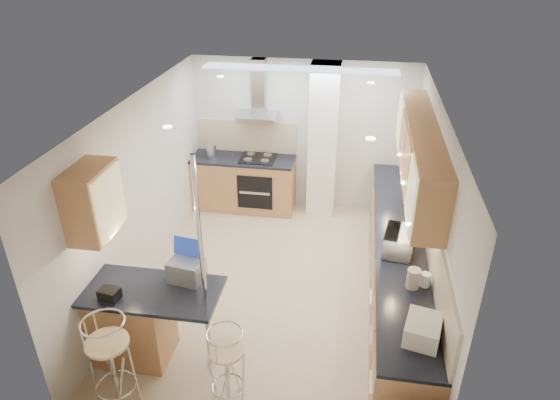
% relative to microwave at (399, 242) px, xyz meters
% --- Properties ---
extents(ground, '(4.80, 4.80, 0.00)m').
position_rel_microwave_xyz_m(ground, '(-1.45, 0.29, -1.05)').
color(ground, tan).
rests_on(ground, ground).
extents(room_shell, '(3.64, 4.84, 2.51)m').
position_rel_microwave_xyz_m(room_shell, '(-1.12, 0.67, 0.49)').
color(room_shell, silver).
rests_on(room_shell, ground).
extents(right_counter, '(0.63, 4.40, 0.92)m').
position_rel_microwave_xyz_m(right_counter, '(0.05, 0.29, -0.59)').
color(right_counter, '#A06C40').
rests_on(right_counter, ground).
extents(back_counter, '(1.70, 0.63, 0.92)m').
position_rel_microwave_xyz_m(back_counter, '(-2.40, 2.39, -0.59)').
color(back_counter, '#A06C40').
rests_on(back_counter, ground).
extents(peninsula, '(1.47, 0.72, 0.94)m').
position_rel_microwave_xyz_m(peninsula, '(-2.57, -1.16, -0.58)').
color(peninsula, '#A06C40').
rests_on(peninsula, ground).
extents(microwave, '(0.40, 0.53, 0.27)m').
position_rel_microwave_xyz_m(microwave, '(0.00, 0.00, 0.00)').
color(microwave, white).
rests_on(microwave, right_counter).
extents(laptop, '(0.39, 0.31, 0.24)m').
position_rel_microwave_xyz_m(laptop, '(-2.24, -0.93, 0.01)').
color(laptop, '#929599').
rests_on(laptop, peninsula).
extents(bag, '(0.22, 0.18, 0.11)m').
position_rel_microwave_xyz_m(bag, '(-2.91, -1.35, -0.06)').
color(bag, black).
rests_on(bag, peninsula).
extents(bar_stool_near, '(0.46, 0.46, 1.07)m').
position_rel_microwave_xyz_m(bar_stool_near, '(-2.75, -1.81, -0.52)').
color(bar_stool_near, tan).
rests_on(bar_stool_near, ground).
extents(bar_stool_end, '(0.53, 0.53, 0.92)m').
position_rel_microwave_xyz_m(bar_stool_end, '(-1.65, -1.62, -0.59)').
color(bar_stool_end, tan).
rests_on(bar_stool_end, ground).
extents(jar_a, '(0.12, 0.12, 0.18)m').
position_rel_microwave_xyz_m(jar_a, '(0.20, 0.54, -0.04)').
color(jar_a, beige).
rests_on(jar_a, right_counter).
extents(jar_b, '(0.14, 0.14, 0.16)m').
position_rel_microwave_xyz_m(jar_b, '(0.21, 1.24, -0.05)').
color(jar_b, beige).
rests_on(jar_b, right_counter).
extents(jar_c, '(0.15, 0.15, 0.22)m').
position_rel_microwave_xyz_m(jar_c, '(0.12, -0.65, -0.03)').
color(jar_c, '#AFA38C').
rests_on(jar_c, right_counter).
extents(jar_d, '(0.13, 0.13, 0.15)m').
position_rel_microwave_xyz_m(jar_d, '(0.25, -0.61, -0.06)').
color(jar_d, white).
rests_on(jar_d, right_counter).
extents(bread_bin, '(0.38, 0.45, 0.20)m').
position_rel_microwave_xyz_m(bread_bin, '(0.15, -1.40, -0.03)').
color(bread_bin, beige).
rests_on(bread_bin, right_counter).
extents(kettle, '(0.16, 0.16, 0.24)m').
position_rel_microwave_xyz_m(kettle, '(-2.91, 2.33, -0.02)').
color(kettle, '#A9ABAE').
rests_on(kettle, back_counter).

